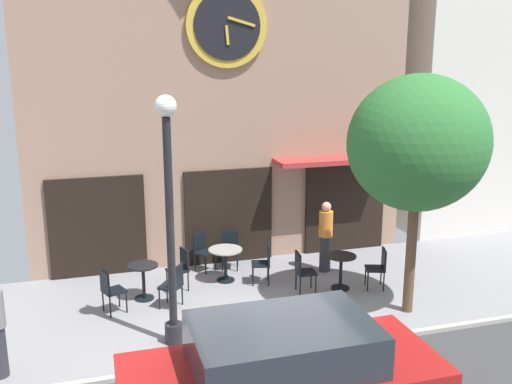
{
  "coord_description": "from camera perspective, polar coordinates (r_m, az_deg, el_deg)",
  "views": [
    {
      "loc": [
        -2.71,
        -8.31,
        5.02
      ],
      "look_at": [
        0.45,
        2.35,
        2.29
      ],
      "focal_mm": 40.39,
      "sensor_mm": 36.0,
      "label": 1
    }
  ],
  "objects": [
    {
      "name": "cafe_chair_outer",
      "position": [
        12.34,
        4.61,
        -7.61
      ],
      "size": [
        0.43,
        0.43,
        0.9
      ],
      "color": "black",
      "rests_on": "ground_plane"
    },
    {
      "name": "cafe_chair_by_entrance",
      "position": [
        12.78,
        0.83,
        -6.79
      ],
      "size": [
        0.49,
        0.49,
        0.9
      ],
      "color": "black",
      "rests_on": "ground_plane"
    },
    {
      "name": "parked_car_red",
      "position": [
        8.11,
        2.62,
        -17.9
      ],
      "size": [
        4.3,
        2.02,
        1.55
      ],
      "color": "maroon",
      "rests_on": "ground_plane"
    },
    {
      "name": "street_tree",
      "position": [
        11.1,
        15.78,
        4.62
      ],
      "size": [
        2.69,
        2.42,
        4.64
      ],
      "color": "brown",
      "rests_on": "ground_plane"
    },
    {
      "name": "cafe_table_rightmost",
      "position": [
        12.62,
        8.41,
        -7.28
      ],
      "size": [
        0.64,
        0.64,
        0.76
      ],
      "color": "black",
      "rests_on": "ground_plane"
    },
    {
      "name": "street_lamp",
      "position": [
        9.79,
        -8.52,
        -3.06
      ],
      "size": [
        0.36,
        0.36,
        4.35
      ],
      "color": "black",
      "rests_on": "ground_plane"
    },
    {
      "name": "pedestrian_orange",
      "position": [
        13.46,
        6.9,
        -4.32
      ],
      "size": [
        0.36,
        0.36,
        1.67
      ],
      "color": "#2D2D38",
      "rests_on": "ground_plane"
    },
    {
      "name": "cafe_table_near_curb",
      "position": [
        12.91,
        -3.05,
        -6.51
      ],
      "size": [
        0.75,
        0.75,
        0.75
      ],
      "color": "black",
      "rests_on": "ground_plane"
    },
    {
      "name": "cafe_chair_near_tree",
      "position": [
        13.58,
        -5.32,
        -5.6
      ],
      "size": [
        0.56,
        0.56,
        0.9
      ],
      "color": "black",
      "rests_on": "ground_plane"
    },
    {
      "name": "cafe_chair_facing_street",
      "position": [
        13.68,
        -2.57,
        -5.4
      ],
      "size": [
        0.5,
        0.5,
        0.9
      ],
      "color": "black",
      "rests_on": "ground_plane"
    },
    {
      "name": "cafe_chair_under_awning",
      "position": [
        11.71,
        -8.11,
        -8.91
      ],
      "size": [
        0.56,
        0.56,
        0.9
      ],
      "color": "black",
      "rests_on": "ground_plane"
    },
    {
      "name": "cafe_chair_facing_wall",
      "position": [
        12.78,
        12.09,
        -7.11
      ],
      "size": [
        0.51,
        0.51,
        0.9
      ],
      "color": "black",
      "rests_on": "ground_plane"
    },
    {
      "name": "clock_building",
      "position": [
        14.67,
        -4.21,
        16.66
      ],
      "size": [
        9.18,
        3.92,
        11.12
      ],
      "color": "#9E7A66",
      "rests_on": "ground_plane"
    },
    {
      "name": "cafe_table_center",
      "position": [
        12.22,
        -11.09,
        -8.2
      ],
      "size": [
        0.63,
        0.63,
        0.75
      ],
      "color": "black",
      "rests_on": "ground_plane"
    },
    {
      "name": "cafe_chair_near_lamp",
      "position": [
        11.72,
        -14.27,
        -9.21
      ],
      "size": [
        0.52,
        0.52,
        0.9
      ],
      "color": "black",
      "rests_on": "ground_plane"
    },
    {
      "name": "cafe_chair_mid_row",
      "position": [
        12.56,
        -7.48,
        -7.29
      ],
      "size": [
        0.5,
        0.5,
        0.9
      ],
      "color": "black",
      "rests_on": "ground_plane"
    }
  ]
}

